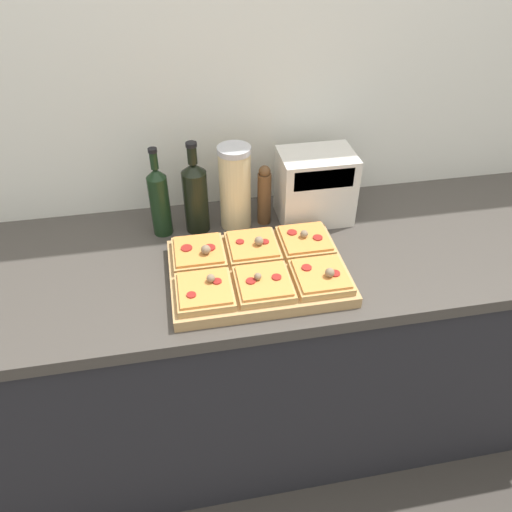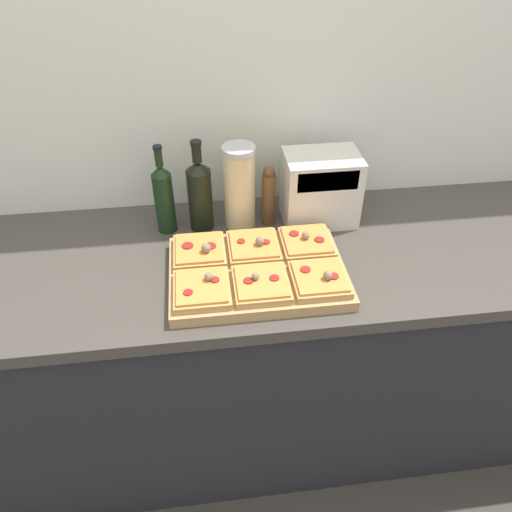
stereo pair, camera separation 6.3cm
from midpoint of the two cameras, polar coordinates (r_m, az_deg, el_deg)
ground_plane at (r=2.05m, az=1.67°, el=-25.80°), size 12.00×12.00×0.00m
wall_back at (r=1.67m, az=-1.16°, el=17.58°), size 6.00×0.06×2.50m
kitchen_counter at (r=1.85m, az=0.41°, el=-10.73°), size 2.63×0.67×0.89m
cutting_board at (r=1.45m, az=1.41°, el=-1.91°), size 0.50×0.36×0.03m
pizza_slice_back_left at (r=1.48m, az=-5.24°, el=0.61°), size 0.15×0.16×0.06m
pizza_slice_back_center at (r=1.49m, az=0.97°, el=1.10°), size 0.15×0.16×0.05m
pizza_slice_back_right at (r=1.52m, az=7.01°, el=1.56°), size 0.15×0.16×0.05m
pizza_slice_front_left at (r=1.35m, az=-4.85°, el=-3.76°), size 0.15×0.16×0.05m
pizza_slice_front_center at (r=1.36m, az=1.95°, el=-3.20°), size 0.15×0.16×0.05m
pizza_slice_front_right at (r=1.39m, az=8.59°, el=-2.60°), size 0.15×0.16×0.05m
olive_oil_bottle at (r=1.60m, az=-9.38°, el=6.63°), size 0.06×0.06×0.30m
wine_bottle at (r=1.60m, az=-5.30°, el=7.06°), size 0.08×0.08×0.31m
grain_jar_tall at (r=1.60m, az=-0.76°, el=7.86°), size 0.10×0.10×0.28m
pepper_mill at (r=1.63m, az=2.59°, el=6.91°), size 0.04×0.04×0.21m
toaster_oven at (r=1.65m, az=8.47°, el=7.66°), size 0.26×0.17×0.23m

